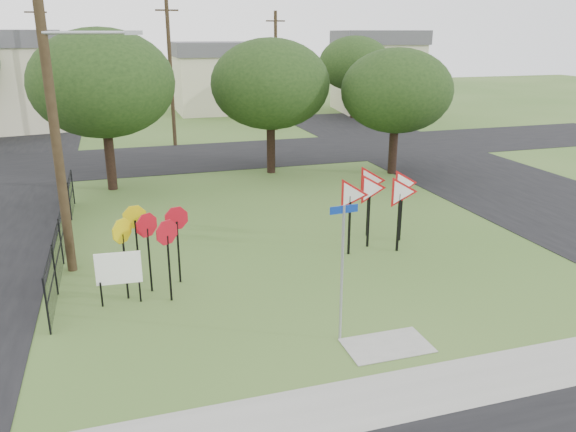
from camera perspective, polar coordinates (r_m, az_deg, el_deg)
The scene contains 21 objects.
ground at distance 15.61m, azimuth 6.03°, elevation -8.63°, with size 140.00×140.00×0.00m, color #395B22.
sidewalk at distance 12.40m, azimuth 13.93°, elevation -16.78°, with size 30.00×1.60×0.02m, color gray.
planting_strip at distance 11.61m, azimuth 17.10°, elevation -19.84°, with size 30.00×0.80×0.02m, color #395B22.
street_right at distance 29.63m, azimuth 20.05°, elevation 3.37°, with size 8.00×50.00×0.02m, color black.
street_far at distance 33.97m, azimuth -7.26°, elevation 6.10°, with size 60.00×8.00×0.02m, color black.
curb_pad at distance 13.71m, azimuth 10.03°, elevation -12.84°, with size 2.00×1.20×0.02m, color gray.
street_name_sign at distance 12.99m, azimuth 5.52°, elevation -5.06°, with size 0.69×0.08×3.35m.
stop_sign_cluster at distance 15.96m, azimuth -13.84°, elevation -1.65°, with size 2.13×1.90×2.34m.
yield_sign_cluster at distance 19.08m, azimuth 9.19°, elevation 2.48°, with size 3.34×1.96×2.64m.
info_board at distance 15.64m, azimuth -16.83°, elevation -5.28°, with size 1.19×0.12×1.49m.
utility_pole_main at distance 17.42m, azimuth -22.75°, elevation 10.87°, with size 3.55×0.33×10.00m.
far_pole_a at distance 37.02m, azimuth -11.83°, elevation 14.04°, with size 1.40×0.24×9.00m.
far_pole_b at distance 42.47m, azimuth -1.25°, elevation 14.54°, with size 1.40×0.24×8.50m.
far_pole_c at distance 43.05m, azimuth -23.62°, elevation 13.47°, with size 1.40×0.24×9.00m.
fence_run at distance 20.10m, azimuth -21.86°, elevation -1.24°, with size 0.05×11.55×1.50m.
house_mid at distance 53.77m, azimuth -6.98°, elevation 13.89°, with size 8.40×8.40×6.20m.
house_right at distance 54.29m, azimuth 8.99°, elevation 14.37°, with size 8.30×8.30×7.20m.
tree_near_left at distance 26.85m, azimuth -18.33°, elevation 12.66°, with size 6.40×6.40×7.27m.
tree_near_mid at distance 28.90m, azimuth -1.81°, elevation 13.23°, with size 6.00×6.00×6.80m.
tree_near_right at distance 29.28m, azimuth 10.96°, elevation 12.37°, with size 5.60×5.60×6.33m.
tree_far_right at distance 48.94m, azimuth 6.77°, elevation 15.12°, with size 6.00×6.00×6.80m.
Camera 1 is at (-5.63, -12.76, 7.00)m, focal length 35.00 mm.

